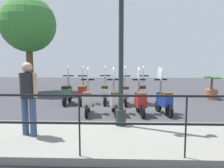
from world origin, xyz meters
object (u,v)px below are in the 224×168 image
at_px(potted_palm, 211,89).
at_px(scooter_far_2, 105,92).
at_px(scooter_far_3, 83,92).
at_px(pedestrian_distant, 28,93).
at_px(scooter_far_1, 125,93).
at_px(scooter_far_0, 143,92).
at_px(lamp_post_near, 121,55).
at_px(scooter_near_0, 164,100).
at_px(scooter_near_2, 115,100).
at_px(tree_large, 28,25).
at_px(scooter_near_1, 140,100).
at_px(scooter_far_4, 67,92).
at_px(scooter_near_3, 87,100).

height_order(potted_palm, scooter_far_2, scooter_far_2).
height_order(potted_palm, scooter_far_3, scooter_far_3).
xyz_separation_m(pedestrian_distant, scooter_far_1, (4.01, -2.18, -0.60)).
xyz_separation_m(potted_palm, scooter_far_0, (-1.24, 3.24, 0.04)).
relative_size(lamp_post_near, scooter_near_0, 2.58).
xyz_separation_m(lamp_post_near, scooter_near_2, (1.63, 0.20, -1.41)).
distance_m(scooter_far_2, scooter_far_3, 0.91).
height_order(scooter_near_0, scooter_near_2, same).
bearing_deg(tree_large, scooter_near_1, -130.78).
bearing_deg(tree_large, scooter_far_4, -138.77).
bearing_deg(scooter_near_0, scooter_near_1, 81.45).
height_order(lamp_post_near, scooter_far_3, lamp_post_near).
relative_size(tree_large, scooter_near_3, 3.34).
bearing_deg(scooter_far_3, scooter_near_3, -167.41).
bearing_deg(lamp_post_near, scooter_far_3, 25.18).
bearing_deg(potted_palm, scooter_near_1, 130.58).
distance_m(scooter_far_0, scooter_far_3, 2.42).
relative_size(tree_large, scooter_far_4, 3.34).
distance_m(lamp_post_near, scooter_near_3, 2.38).
distance_m(pedestrian_distant, scooter_far_3, 4.11).
bearing_deg(scooter_near_2, potted_palm, -63.74).
xyz_separation_m(tree_large, scooter_far_4, (-3.20, -2.81, -3.16)).
distance_m(pedestrian_distant, scooter_near_0, 4.26).
bearing_deg(scooter_near_1, scooter_far_4, 53.86).
relative_size(lamp_post_near, scooter_near_3, 2.58).
distance_m(tree_large, potted_palm, 9.81).
height_order(scooter_near_0, scooter_far_1, same).
bearing_deg(scooter_far_0, lamp_post_near, 175.10).
distance_m(tree_large, scooter_far_2, 6.18).
bearing_deg(scooter_near_3, scooter_far_3, 11.02).
height_order(scooter_far_2, scooter_far_3, same).
height_order(scooter_near_3, scooter_far_2, same).
relative_size(tree_large, scooter_near_1, 3.34).
bearing_deg(pedestrian_distant, scooter_far_0, 165.43).
relative_size(scooter_near_3, scooter_far_0, 1.00).
bearing_deg(scooter_far_4, scooter_near_0, -112.60).
distance_m(pedestrian_distant, scooter_far_1, 4.60).
bearing_deg(scooter_far_1, scooter_near_1, -165.84).
bearing_deg(potted_palm, scooter_far_2, 104.63).
bearing_deg(scooter_near_3, potted_palm, -63.77).
xyz_separation_m(scooter_near_1, scooter_far_4, (1.62, 2.79, 0.00)).
distance_m(scooter_near_0, scooter_far_2, 2.63).
relative_size(scooter_near_0, scooter_near_2, 1.00).
distance_m(scooter_near_2, scooter_near_3, 0.88).
height_order(scooter_near_1, scooter_far_1, same).
bearing_deg(lamp_post_near, scooter_near_2, 6.93).
height_order(pedestrian_distant, scooter_far_4, pedestrian_distant).
distance_m(potted_palm, scooter_far_4, 6.43).
height_order(scooter_far_2, scooter_far_4, same).
bearing_deg(potted_palm, scooter_far_1, 109.60).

